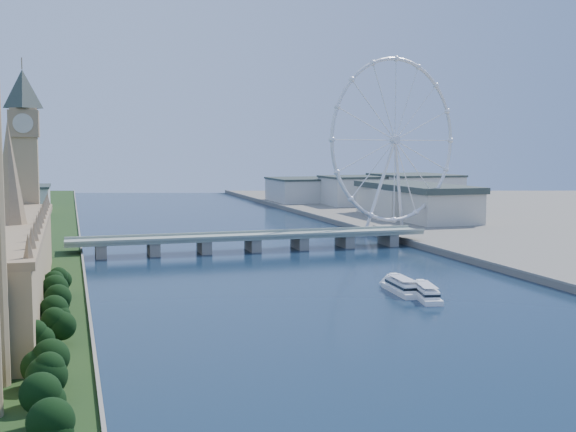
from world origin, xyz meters
name	(u,v)px	position (x,y,z in m)	size (l,w,h in m)	color
tree_row	(47,350)	(-113.00, 74.00, 9.20)	(8.49, 216.49, 20.89)	black
parliament_range	(12,263)	(-128.00, 170.00, 18.48)	(24.00, 200.00, 70.00)	tan
big_ben	(24,140)	(-128.00, 278.00, 66.57)	(20.02, 20.02, 110.00)	tan
westminster_bridge	(253,240)	(0.00, 300.00, 6.63)	(220.00, 22.00, 9.50)	gray
london_eye	(395,141)	(119.98, 355.08, 67.52)	(113.60, 39.12, 124.30)	silver
county_hall	(415,221)	(175.00, 430.00, 0.00)	(54.00, 144.00, 35.00)	beige
city_skyline	(227,195)	(39.22, 560.08, 16.96)	(505.00, 280.00, 32.00)	beige
tour_boat_near	(426,299)	(33.92, 141.03, 0.00)	(7.87, 30.74, 6.80)	white
tour_boat_far	(402,293)	(30.02, 155.58, 0.00)	(8.33, 32.44, 7.19)	white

